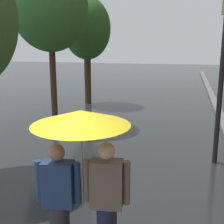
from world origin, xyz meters
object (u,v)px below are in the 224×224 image
(street_tree_1, at_px, (50,9))
(street_lamp_post, at_px, (222,71))
(street_tree_2, at_px, (87,29))
(couple_under_umbrella, at_px, (82,161))

(street_tree_1, height_order, street_lamp_post, street_tree_1)
(street_tree_1, distance_m, street_tree_2, 3.64)
(street_tree_1, relative_size, street_tree_2, 1.12)
(street_tree_2, relative_size, street_lamp_post, 1.31)
(street_tree_1, bearing_deg, couple_under_umbrella, -62.00)
(street_lamp_post, bearing_deg, couple_under_umbrella, -116.50)
(couple_under_umbrella, bearing_deg, street_tree_2, 108.58)
(street_tree_1, distance_m, street_lamp_post, 6.32)
(street_tree_2, height_order, couple_under_umbrella, street_tree_2)
(couple_under_umbrella, bearing_deg, street_lamp_post, 63.50)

